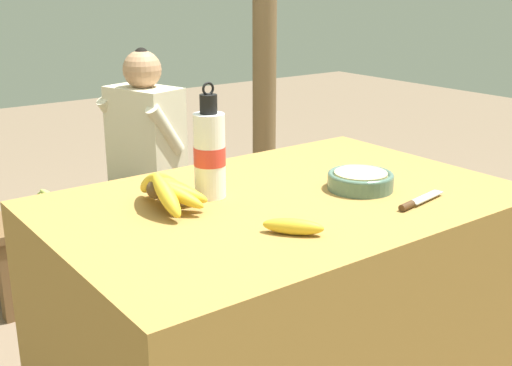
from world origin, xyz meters
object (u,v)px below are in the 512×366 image
(loose_banana_front, at_px, (293,226))
(banana_bunch_green, at_px, (48,201))
(seated_vendor, at_px, (140,152))
(water_bottle, at_px, (210,153))
(wooden_bench, at_px, (124,211))
(knife, at_px, (415,202))
(serving_bowl, at_px, (360,180))
(banana_bunch_ripe, at_px, (166,188))

(loose_banana_front, bearing_deg, banana_bunch_green, 93.48)
(loose_banana_front, height_order, seated_vendor, seated_vendor)
(water_bottle, relative_size, wooden_bench, 0.24)
(knife, relative_size, seated_vendor, 0.19)
(loose_banana_front, distance_m, seated_vendor, 1.54)
(water_bottle, bearing_deg, seated_vendor, 73.35)
(seated_vendor, bearing_deg, serving_bowl, 76.61)
(knife, bearing_deg, banana_bunch_ripe, 135.72)
(banana_bunch_ripe, relative_size, seated_vendor, 0.27)
(serving_bowl, height_order, seated_vendor, seated_vendor)
(knife, bearing_deg, banana_bunch_green, 97.83)
(serving_bowl, xyz_separation_m, water_bottle, (-0.39, 0.21, 0.10))
(loose_banana_front, bearing_deg, seated_vendor, 77.41)
(banana_bunch_ripe, xyz_separation_m, seated_vendor, (0.49, 1.15, -0.22))
(banana_bunch_green, bearing_deg, serving_bowl, -70.80)
(banana_bunch_ripe, xyz_separation_m, knife, (0.56, -0.39, -0.05))
(water_bottle, distance_m, wooden_bench, 1.34)
(serving_bowl, height_order, wooden_bench, serving_bowl)
(knife, xyz_separation_m, banana_bunch_green, (-0.50, 1.57, -0.33))
(serving_bowl, distance_m, loose_banana_front, 0.42)
(banana_bunch_ripe, distance_m, water_bottle, 0.17)
(knife, distance_m, banana_bunch_green, 1.68)
(loose_banana_front, distance_m, banana_bunch_green, 1.57)
(seated_vendor, height_order, banana_bunch_green, seated_vendor)
(seated_vendor, relative_size, banana_bunch_green, 3.93)
(serving_bowl, bearing_deg, seated_vendor, 92.27)
(banana_bunch_ripe, relative_size, knife, 1.40)
(seated_vendor, bearing_deg, loose_banana_front, 61.76)
(loose_banana_front, distance_m, knife, 0.40)
(banana_bunch_ripe, relative_size, wooden_bench, 0.21)
(knife, bearing_deg, wooden_bench, 85.47)
(wooden_bench, distance_m, seated_vendor, 0.30)
(loose_banana_front, xyz_separation_m, knife, (0.40, -0.04, -0.01))
(loose_banana_front, xyz_separation_m, wooden_bench, (0.26, 1.54, -0.47))
(banana_bunch_ripe, height_order, wooden_bench, banana_bunch_ripe)
(serving_bowl, bearing_deg, water_bottle, 152.12)
(wooden_bench, relative_size, banana_bunch_green, 5.05)
(water_bottle, bearing_deg, knife, -44.64)
(serving_bowl, relative_size, seated_vendor, 0.18)
(water_bottle, distance_m, knife, 0.58)
(seated_vendor, bearing_deg, banana_bunch_ripe, 51.24)
(banana_bunch_ripe, bearing_deg, wooden_bench, 70.73)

